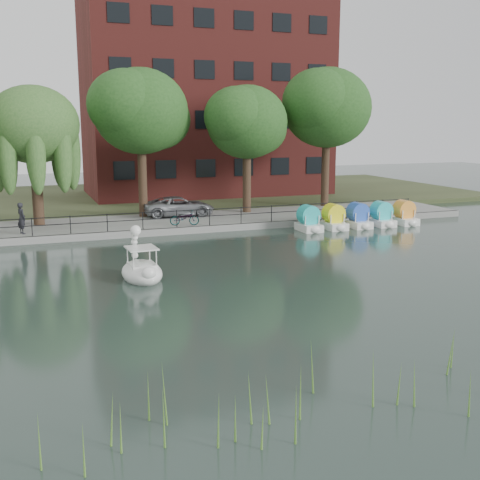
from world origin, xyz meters
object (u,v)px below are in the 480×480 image
pedestrian (21,216)px  swan_boat (141,268)px  bicycle (184,217)px  minivan (179,205)px

pedestrian → swan_boat: size_ratio=0.74×
bicycle → pedestrian: size_ratio=0.87×
swan_boat → minivan: bearing=65.9°
bicycle → swan_boat: bearing=169.9°
bicycle → pedestrian: (-9.08, 0.43, 0.49)m
minivan → swan_boat: 14.65m
minivan → swan_boat: bearing=163.0°
bicycle → swan_boat: (-4.57, -10.06, -0.43)m
minivan → swan_boat: (-5.20, -13.68, -0.66)m
minivan → swan_boat: swan_boat is taller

